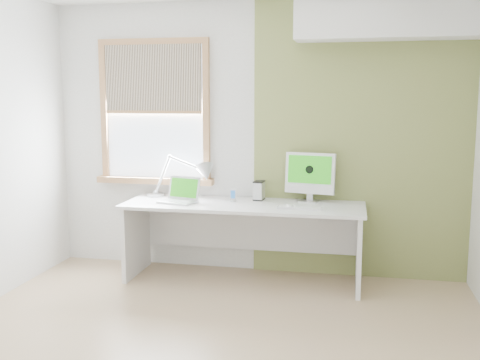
% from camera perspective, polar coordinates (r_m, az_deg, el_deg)
% --- Properties ---
extents(room, '(4.04, 3.54, 2.64)m').
position_cam_1_polar(room, '(3.65, -3.30, 2.24)').
color(room, tan).
rests_on(room, ground).
extents(accent_wall, '(2.00, 0.02, 2.60)m').
position_cam_1_polar(accent_wall, '(5.26, 12.30, 4.01)').
color(accent_wall, olive).
rests_on(accent_wall, room).
extents(soffit, '(1.60, 0.40, 0.42)m').
position_cam_1_polar(soffit, '(5.13, 15.06, 16.13)').
color(soffit, white).
rests_on(soffit, room).
extents(window, '(1.20, 0.14, 1.42)m').
position_cam_1_polar(window, '(5.56, -8.82, 6.87)').
color(window, '#A57041').
rests_on(window, room).
extents(desk, '(2.20, 0.70, 0.73)m').
position_cam_1_polar(desk, '(5.17, 0.46, -4.45)').
color(desk, silver).
rests_on(desk, room).
extents(desk_lamp, '(0.74, 0.30, 0.41)m').
position_cam_1_polar(desk_lamp, '(5.39, -4.54, 0.50)').
color(desk_lamp, '#BABCBF').
rests_on(desk_lamp, desk).
extents(laptop, '(0.38, 0.34, 0.23)m').
position_cam_1_polar(laptop, '(5.19, -6.15, -1.62)').
color(laptop, '#BABCBF').
rests_on(laptop, desk).
extents(phone_dock, '(0.06, 0.06, 0.12)m').
position_cam_1_polar(phone_dock, '(5.17, -0.72, -1.86)').
color(phone_dock, '#BABCBF').
rests_on(phone_dock, desk).
extents(external_drive, '(0.10, 0.15, 0.18)m').
position_cam_1_polar(external_drive, '(5.25, 1.97, -1.08)').
color(external_drive, '#BABCBF').
rests_on(external_drive, desk).
extents(imac, '(0.47, 0.19, 0.46)m').
position_cam_1_polar(imac, '(5.18, 7.23, 0.58)').
color(imac, '#BABCBF').
rests_on(imac, desk).
extents(keyboard, '(0.39, 0.12, 0.02)m').
position_cam_1_polar(keyboard, '(4.87, 6.16, -2.87)').
color(keyboard, white).
rests_on(keyboard, desk).
extents(mouse, '(0.08, 0.12, 0.03)m').
position_cam_1_polar(mouse, '(4.88, 5.16, -2.73)').
color(mouse, white).
rests_on(mouse, desk).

